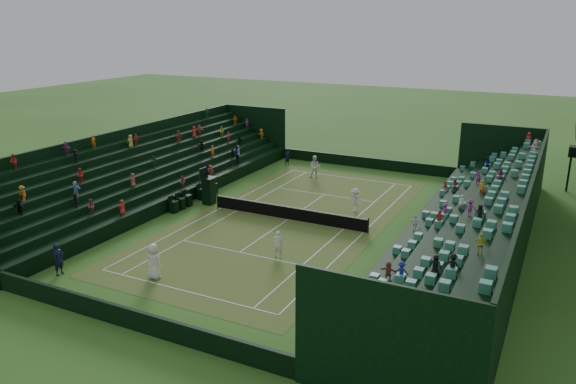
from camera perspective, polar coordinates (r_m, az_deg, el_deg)
The scene contains 17 objects.
ground at distance 38.77m, azimuth -0.00°, elevation -2.83°, with size 160.00×160.00×0.00m, color #316520.
court_surface at distance 38.76m, azimuth -0.00°, elevation -2.82°, with size 12.97×26.77×0.01m, color #427D29.
perimeter_wall_north at distance 52.69m, azimuth 7.80°, elevation 3.00°, with size 17.17×0.20×1.00m, color black.
perimeter_wall_south at distance 26.61m, azimuth -15.92°, elevation -12.20°, with size 17.17×0.20×1.00m, color black.
perimeter_wall_east at distance 35.83m, azimuth 12.24°, elevation -4.09°, with size 0.20×31.77×1.00m, color black.
perimeter_wall_west at distance 42.89m, azimuth -10.18°, elevation -0.41°, with size 0.20×31.77×1.00m, color black.
north_grandstand at distance 34.79m, azimuth 19.02°, elevation -3.48°, with size 6.60×32.00×4.90m.
south_grandstand at distance 45.16m, azimuth -14.51°, elevation 1.58°, with size 6.60×32.00×4.90m.
tennis_net at distance 38.59m, azimuth -0.00°, elevation -2.09°, with size 11.67×0.10×1.06m.
umpire_chair at distance 42.08m, azimuth -8.09°, elevation 0.50°, with size 0.97×0.97×3.06m.
courtside_chairs at distance 42.76m, azimuth -9.48°, elevation -0.48°, with size 0.57×5.53×1.23m.
player_near_west at distance 30.73m, azimuth -13.48°, elevation -6.88°, with size 0.96×0.62×1.96m, color white.
player_near_east at distance 32.53m, azimuth -1.02°, elevation -5.32°, with size 0.59×0.39×1.62m, color silver.
player_far_west at distance 48.75m, azimuth 2.78°, elevation 2.57°, with size 0.96×0.75×1.97m, color white.
player_far_east at distance 40.39m, azimuth 6.86°, elevation -0.82°, with size 1.12×0.65×1.73m, color silver.
line_judge_north at distance 52.99m, azimuth -0.07°, elevation 3.58°, with size 0.58×0.38×1.60m, color black.
line_judge_south at distance 32.79m, azimuth -22.28°, elevation -6.34°, with size 0.65×0.43×1.79m, color black.
Camera 1 is at (16.37, -32.55, 13.26)m, focal length 35.00 mm.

